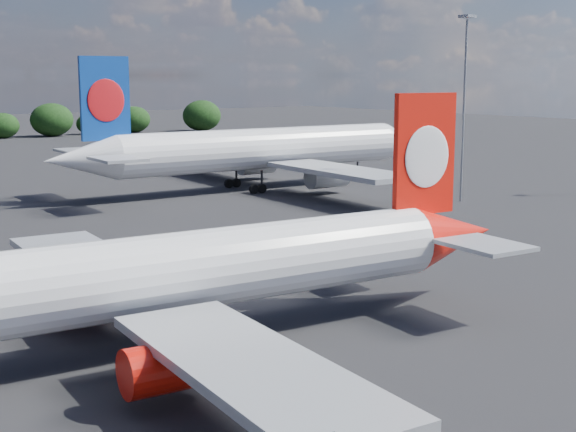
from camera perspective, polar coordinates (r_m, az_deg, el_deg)
qantas_airliner at (r=47.21m, az=-6.12°, el=-3.90°), size 44.62×42.47×14.55m
china_southern_airliner at (r=110.85m, az=-2.68°, el=4.67°), size 55.13×52.38×18.00m
floodlight_mast_near at (r=102.49m, az=12.46°, el=9.22°), size 1.60×1.60×22.95m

